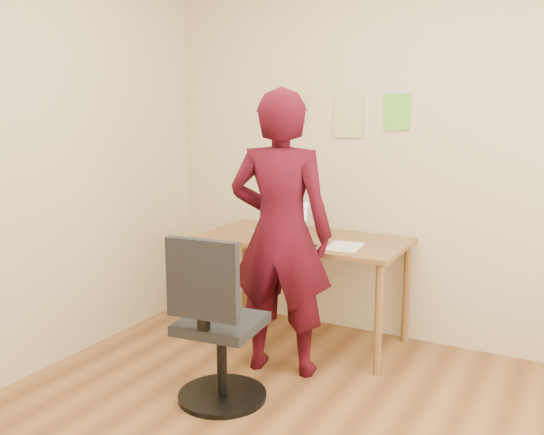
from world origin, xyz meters
The scene contains 10 objects.
room centered at (0.00, 0.00, 1.35)m, with size 3.58×3.58×2.78m.
desk centered at (-0.52, 1.38, 0.65)m, with size 1.40×0.70×0.74m.
laptop centered at (-0.71, 1.42, 0.79)m, with size 0.42×0.40×0.25m.
paper_sheet centered at (-0.17, 1.27, 0.74)m, with size 0.20×0.29×0.00m, color white.
phone centered at (-0.38, 1.21, 0.74)m, with size 0.12×0.13×0.01m.
wall_note_left centered at (-0.77, 1.74, 1.62)m, with size 0.21×0.00×0.30m, color #D5CB7F.
wall_note_mid centered at (-0.35, 1.74, 1.56)m, with size 0.21×0.00×0.30m, color #D5CB7F.
wall_note_right centered at (0.00, 1.74, 1.59)m, with size 0.18×0.00×0.24m, color #6CDC31.
office_chair centered at (-0.54, 0.31, 0.41)m, with size 0.50×0.50×0.97m.
person centered at (-0.43, 0.87, 0.87)m, with size 0.64×0.42×1.74m, color #3D0814.
Camera 1 is at (1.21, -2.31, 1.66)m, focal length 40.00 mm.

